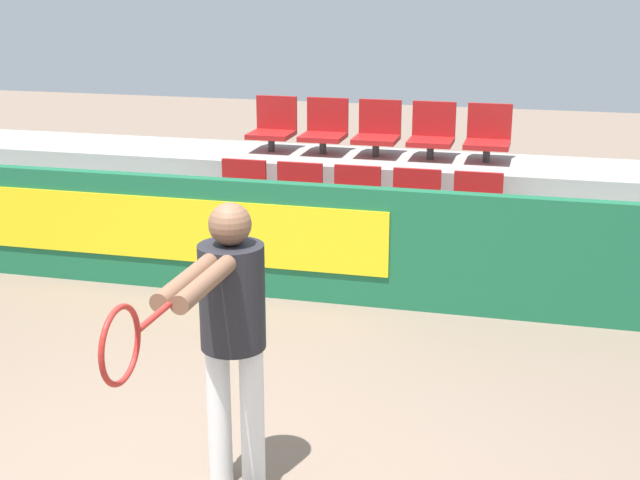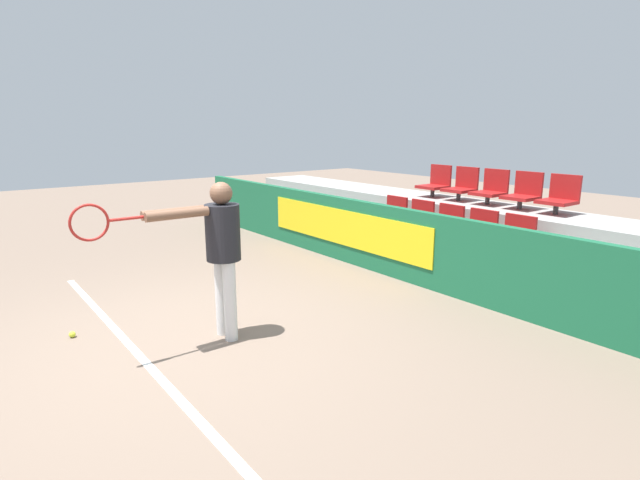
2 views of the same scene
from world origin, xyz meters
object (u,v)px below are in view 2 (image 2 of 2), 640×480
at_px(stadium_chair_1, 417,220).
at_px(tennis_player, 217,244).
at_px(stadium_chair_7, 491,189).
at_px(stadium_chair_0, 391,215).
at_px(stadium_chair_6, 462,186).
at_px(tennis_ball, 72,334).
at_px(stadium_chair_3, 478,232).
at_px(stadium_chair_4, 514,239).
at_px(stadium_chair_9, 560,197).
at_px(stadium_chair_5, 436,183).
at_px(stadium_chair_2, 445,226).
at_px(stadium_chair_8, 523,193).

height_order(stadium_chair_1, tennis_player, tennis_player).
distance_m(stadium_chair_7, tennis_player, 4.79).
height_order(stadium_chair_0, stadium_chair_1, same).
height_order(stadium_chair_6, tennis_ball, stadium_chair_6).
relative_size(stadium_chair_3, stadium_chair_4, 1.00).
xyz_separation_m(stadium_chair_9, tennis_player, (-0.96, -4.79, -0.16)).
height_order(stadium_chair_0, stadium_chair_5, stadium_chair_5).
relative_size(stadium_chair_1, stadium_chair_4, 1.00).
bearing_deg(stadium_chair_9, stadium_chair_0, -154.04).
relative_size(stadium_chair_6, stadium_chair_9, 1.00).
height_order(stadium_chair_4, tennis_ball, stadium_chair_4).
bearing_deg(stadium_chair_9, stadium_chair_7, 180.00).
relative_size(stadium_chair_6, tennis_ball, 8.31).
distance_m(stadium_chair_2, stadium_chair_5, 1.61).
bearing_deg(stadium_chair_8, stadium_chair_1, -135.76).
bearing_deg(tennis_ball, stadium_chair_7, 82.30).
height_order(stadium_chair_4, stadium_chair_8, stadium_chair_8).
relative_size(stadium_chair_8, tennis_player, 0.34).
distance_m(stadium_chair_0, stadium_chair_5, 1.17).
distance_m(stadium_chair_6, stadium_chair_9, 1.65).
xyz_separation_m(stadium_chair_3, stadium_chair_5, (-1.65, 1.07, 0.46)).
bearing_deg(stadium_chair_2, stadium_chair_8, 62.82).
relative_size(stadium_chair_7, tennis_player, 0.34).
xyz_separation_m(stadium_chair_1, stadium_chair_7, (0.55, 1.07, 0.46)).
distance_m(stadium_chair_2, stadium_chair_7, 1.17).
bearing_deg(stadium_chair_7, stadium_chair_0, -135.76).
bearing_deg(stadium_chair_4, stadium_chair_9, 90.00).
distance_m(stadium_chair_3, stadium_chair_7, 1.29).
distance_m(stadium_chair_1, tennis_player, 3.79).
bearing_deg(stadium_chair_5, tennis_player, -75.42).
relative_size(stadium_chair_3, tennis_player, 0.34).
height_order(stadium_chair_3, stadium_chair_8, stadium_chair_8).
relative_size(stadium_chair_4, stadium_chair_6, 1.00).
distance_m(stadium_chair_9, tennis_ball, 6.40).
distance_m(stadium_chair_1, stadium_chair_5, 1.29).
xyz_separation_m(stadium_chair_1, stadium_chair_9, (1.65, 1.07, 0.46)).
height_order(stadium_chair_9, tennis_ball, stadium_chair_9).
distance_m(stadium_chair_4, stadium_chair_8, 1.29).
height_order(stadium_chair_2, stadium_chair_7, stadium_chair_7).
distance_m(stadium_chair_2, stadium_chair_8, 1.29).
bearing_deg(stadium_chair_2, stadium_chair_4, 0.00).
height_order(stadium_chair_4, stadium_chair_9, stadium_chair_9).
xyz_separation_m(stadium_chair_4, stadium_chair_6, (-1.65, 1.07, 0.46)).
height_order(stadium_chair_0, tennis_player, tennis_player).
height_order(stadium_chair_0, stadium_chair_7, stadium_chair_7).
bearing_deg(stadium_chair_2, stadium_chair_1, 180.00).
relative_size(stadium_chair_2, tennis_player, 0.34).
bearing_deg(stadium_chair_5, stadium_chair_3, -32.99).
bearing_deg(stadium_chair_7, stadium_chair_6, 180.00).
relative_size(stadium_chair_8, tennis_ball, 8.31).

